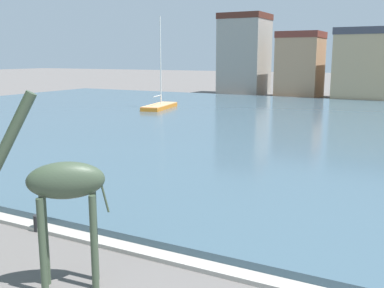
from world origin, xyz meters
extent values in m
cube|color=#3D5666|center=(0.00, 29.59, 0.16)|extent=(81.08, 45.07, 0.33)
cube|color=#ADA89E|center=(0.00, 6.80, 0.06)|extent=(81.08, 0.50, 0.12)
cylinder|color=#3D4C38|center=(0.28, 4.09, 1.10)|extent=(0.16, 0.16, 2.20)
cylinder|color=#3D4C38|center=(0.02, 4.41, 1.10)|extent=(0.16, 0.16, 2.20)
cylinder|color=#3D4C38|center=(1.14, 4.78, 1.10)|extent=(0.16, 0.16, 2.20)
cylinder|color=#3D4C38|center=(0.88, 5.11, 1.10)|extent=(0.16, 0.16, 2.20)
ellipsoid|color=#3D4C38|center=(0.58, 4.60, 2.51)|extent=(1.72, 1.57, 0.84)
cylinder|color=#3D4C38|center=(-0.25, 3.93, 3.57)|extent=(1.05, 0.91, 1.88)
cylinder|color=#3D4C38|center=(1.21, 5.10, 2.16)|extent=(0.22, 0.19, 0.89)
cube|color=orange|center=(-15.30, 33.76, 0.33)|extent=(2.68, 5.68, 0.67)
ellipsoid|color=orange|center=(-15.79, 36.31, 0.33)|extent=(1.85, 2.16, 0.63)
cube|color=#E2A56E|center=(-15.30, 33.76, 0.70)|extent=(2.63, 5.57, 0.06)
cylinder|color=silver|center=(-15.38, 34.16, 4.77)|extent=(0.12, 0.12, 8.21)
cylinder|color=silver|center=(-15.20, 33.23, 1.57)|extent=(0.44, 1.89, 0.08)
cylinder|color=#232326|center=(-2.66, 6.65, 0.25)|extent=(0.24, 0.24, 0.50)
cube|color=gray|center=(-15.90, 56.84, 5.06)|extent=(5.89, 5.90, 10.11)
cube|color=#51281E|center=(-15.90, 56.84, 10.51)|extent=(6.01, 6.02, 0.80)
cube|color=tan|center=(-7.81, 55.72, 3.74)|extent=(5.20, 5.47, 7.47)
cube|color=brown|center=(-7.81, 55.72, 7.87)|extent=(5.31, 5.58, 0.80)
cube|color=tan|center=(1.31, 55.73, 3.83)|extent=(8.88, 7.78, 7.67)
cube|color=#42424C|center=(1.31, 55.73, 8.07)|extent=(9.06, 7.93, 0.80)
camera|label=1|loc=(7.54, -2.57, 5.19)|focal=42.27mm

